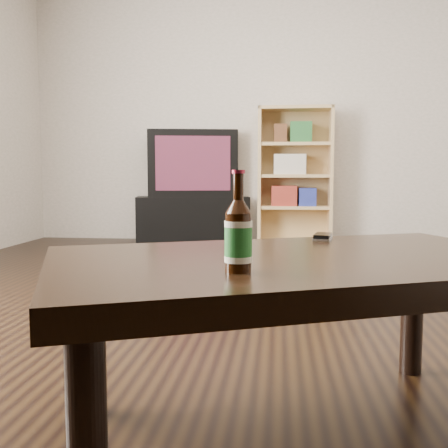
# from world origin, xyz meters

# --- Properties ---
(floor) EXTENTS (5.00, 6.00, 0.01)m
(floor) POSITION_xyz_m (0.00, 0.00, -0.01)
(floor) COLOR black
(floor) RESTS_ON ground
(wall_back) EXTENTS (5.00, 0.02, 2.70)m
(wall_back) POSITION_xyz_m (0.00, 3.01, 1.35)
(wall_back) COLOR #B7B09F
(wall_back) RESTS_ON ground
(tv_stand) EXTENTS (1.20, 0.76, 0.44)m
(tv_stand) POSITION_xyz_m (-0.91, 2.99, 0.22)
(tv_stand) COLOR black
(tv_stand) RESTS_ON floor
(tv) EXTENTS (0.96, 0.70, 0.65)m
(tv) POSITION_xyz_m (-0.91, 2.99, 0.77)
(tv) COLOR black
(tv) RESTS_ON tv_stand
(bookshelf) EXTENTS (0.70, 0.32, 1.30)m
(bookshelf) POSITION_xyz_m (0.11, 2.84, 0.68)
(bookshelf) COLOR tan
(bookshelf) RESTS_ON floor
(coffee_table) EXTENTS (1.41, 1.13, 0.46)m
(coffee_table) POSITION_xyz_m (0.03, -0.95, 0.40)
(coffee_table) COLOR black
(coffee_table) RESTS_ON floor
(beer_bottle) EXTENTS (0.07, 0.07, 0.21)m
(beer_bottle) POSITION_xyz_m (-0.11, -1.18, 0.54)
(beer_bottle) COLOR black
(beer_bottle) RESTS_ON coffee_table
(phone) EXTENTS (0.07, 0.11, 0.02)m
(phone) POSITION_xyz_m (0.11, -0.60, 0.47)
(phone) COLOR #B5B5B7
(phone) RESTS_ON coffee_table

